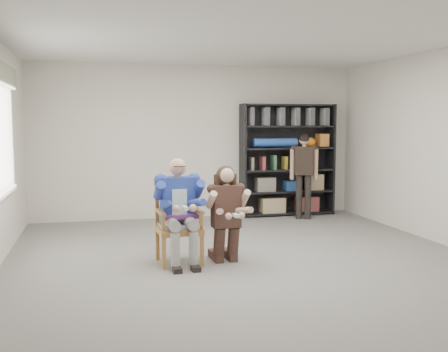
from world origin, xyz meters
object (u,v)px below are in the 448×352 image
object	(u,v)px
bookshelf	(287,160)
standing_man	(304,177)
kneeling_woman	(227,215)
armchair	(179,223)
seated_man	(179,211)

from	to	relation	value
bookshelf	standing_man	distance (m)	0.57
kneeling_woman	standing_man	world-z (taller)	standing_man
armchair	kneeling_woman	bearing A→B (deg)	-14.67
kneeling_woman	standing_man	size ratio (longest dim) A/B	0.78
armchair	kneeling_woman	size ratio (longest dim) A/B	0.84
seated_man	standing_man	distance (m)	3.66
kneeling_woman	armchair	bearing A→B (deg)	165.33
kneeling_woman	bookshelf	xyz separation A→B (m)	(1.97, 3.09, 0.44)
armchair	seated_man	size ratio (longest dim) A/B	0.77
bookshelf	standing_man	xyz separation A→B (m)	(0.14, -0.48, -0.27)
armchair	standing_man	xyz separation A→B (m)	(2.68, 2.49, 0.27)
armchair	seated_man	world-z (taller)	seated_man
seated_man	bookshelf	world-z (taller)	bookshelf
bookshelf	seated_man	bearing A→B (deg)	-130.60
seated_man	bookshelf	distance (m)	3.93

